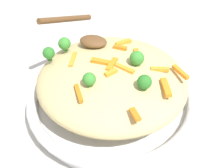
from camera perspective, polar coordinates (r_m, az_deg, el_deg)
ground_plane at (r=0.63m, az=0.00°, el=-4.90°), size 2.40×2.40×0.00m
serving_bowl at (r=0.61m, az=0.00°, el=-3.21°), size 0.34×0.34×0.05m
pasta_mound at (r=0.57m, az=0.00°, el=0.72°), size 0.29×0.28×0.08m
carrot_piece_0 at (r=0.55m, az=0.07°, el=4.01°), size 0.01×0.04×0.01m
carrot_piece_1 at (r=0.55m, az=-2.39°, el=4.06°), size 0.03×0.01×0.01m
carrot_piece_2 at (r=0.58m, az=4.77°, el=5.64°), size 0.02×0.04×0.01m
carrot_piece_3 at (r=0.54m, az=2.45°, el=2.92°), size 0.04×0.02×0.01m
carrot_piece_4 at (r=0.53m, az=-0.20°, el=2.17°), size 0.02×0.02×0.01m
carrot_piece_5 at (r=0.51m, az=10.32°, el=-0.63°), size 0.03×0.04×0.01m
carrot_piece_6 at (r=0.55m, az=12.98°, el=2.25°), size 0.03×0.03×0.01m
carrot_piece_7 at (r=0.50m, az=-6.43°, el=-1.74°), size 0.03×0.04×0.01m
carrot_piece_8 at (r=0.46m, az=4.44°, el=-5.83°), size 0.02×0.03×0.01m
carrot_piece_9 at (r=0.57m, az=-7.61°, el=4.55°), size 0.02×0.04×0.01m
carrot_piece_10 at (r=0.59m, az=1.91°, el=6.90°), size 0.03×0.01×0.01m
carrot_piece_11 at (r=0.55m, az=9.17°, el=2.82°), size 0.03×0.02×0.01m
carrot_piece_12 at (r=0.62m, az=2.01°, el=7.99°), size 0.03×0.03×0.01m
broccoli_floret_0 at (r=0.50m, az=6.24°, el=0.36°), size 0.03×0.03×0.03m
broccoli_floret_1 at (r=0.60m, az=-9.10°, el=7.65°), size 0.02×0.02×0.03m
broccoli_floret_2 at (r=0.57m, az=-12.05°, el=5.80°), size 0.02×0.02×0.03m
broccoli_floret_3 at (r=0.55m, az=4.80°, el=4.94°), size 0.03×0.03×0.03m
broccoli_floret_4 at (r=0.50m, az=-4.38°, el=0.91°), size 0.02×0.02×0.03m
serving_spoon at (r=0.61m, az=-5.46°, el=9.63°), size 0.13×0.14×0.07m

